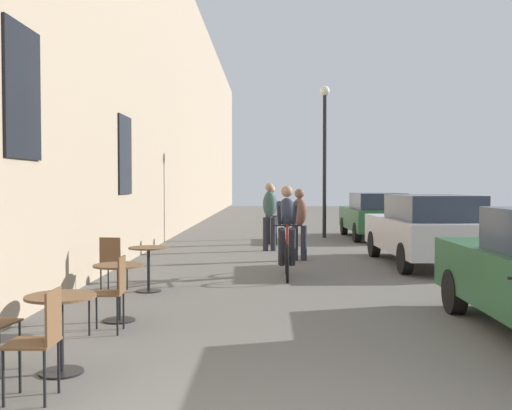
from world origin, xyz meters
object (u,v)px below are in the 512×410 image
cafe_table_mid (119,280)px  cafe_chair_mid_toward_street (113,288)px  cafe_chair_near_toward_wall (41,336)px  cafe_table_near (61,317)px  parked_car_second (427,229)px  street_lamp (325,142)px  cafe_table_far (149,259)px  cafe_chair_far_toward_street (112,260)px  parked_car_third (375,215)px  pedestrian_near (299,220)px  pedestrian_mid (269,213)px  pedestrian_far (271,211)px  cyclist_on_bicycle (287,233)px

cafe_table_mid → cafe_chair_mid_toward_street: bearing=-82.5°
cafe_chair_near_toward_wall → cafe_table_near: bearing=96.3°
cafe_chair_near_toward_wall → parked_car_second: parked_car_second is taller
street_lamp → parked_car_second: bearing=-76.6°
cafe_table_far → cafe_chair_far_toward_street: bearing=-172.4°
parked_car_second → parked_car_third: bearing=89.9°
cafe_chair_far_toward_street → pedestrian_near: 5.22m
cafe_chair_near_toward_wall → cafe_table_mid: size_ratio=1.24×
cafe_chair_far_toward_street → street_lamp: (4.31, 9.97, 2.59)m
cafe_table_near → cafe_chair_mid_toward_street: cafe_chair_mid_toward_street is taller
cafe_table_mid → street_lamp: bearing=72.9°
cafe_chair_near_toward_wall → cafe_chair_far_toward_street: same height
street_lamp → parked_car_second: street_lamp is taller
cafe_chair_far_toward_street → pedestrian_mid: 6.60m
cafe_table_near → parked_car_second: size_ratio=0.17×
cafe_table_near → pedestrian_near: (2.60, 8.25, 0.40)m
cafe_table_near → parked_car_third: parked_car_third is taller
pedestrian_far → parked_car_third: bearing=29.5°
cyclist_on_bicycle → pedestrian_near: (0.36, 2.38, 0.11)m
cafe_chair_far_toward_street → parked_car_third: 11.35m
cafe_chair_mid_toward_street → pedestrian_mid: (1.84, 8.69, 0.48)m
cyclist_on_bicycle → pedestrian_mid: pedestrian_mid is taller
cafe_chair_mid_toward_street → pedestrian_far: (1.90, 10.42, 0.44)m
cafe_chair_near_toward_wall → street_lamp: street_lamp is taller
cafe_table_far → cafe_chair_far_toward_street: cafe_chair_far_toward_street is taller
cyclist_on_bicycle → pedestrian_near: 2.41m
cafe_chair_far_toward_street → parked_car_second: parked_car_second is taller
pedestrian_near → street_lamp: street_lamp is taller
parked_car_third → cafe_chair_near_toward_wall: bearing=-109.8°
street_lamp → parked_car_second: (1.57, -6.62, -2.32)m
pedestrian_near → cafe_chair_near_toward_wall: bearing=-105.8°
cafe_chair_mid_toward_street → cyclist_on_bicycle: 4.85m
cyclist_on_bicycle → cafe_table_far: bearing=-144.2°
parked_car_second → pedestrian_far: bearing=126.5°
cafe_chair_far_toward_street → pedestrian_mid: bearing=67.4°
cafe_table_mid → pedestrian_near: pedestrian_near is taller
cafe_chair_far_toward_street → parked_car_third: (5.90, 9.69, 0.24)m
pedestrian_mid → parked_car_third: (3.37, 3.61, -0.24)m
cafe_table_far → pedestrian_far: bearing=75.4°
parked_car_third → street_lamp: bearing=170.0°
parked_car_second → pedestrian_mid: bearing=140.9°
cafe_table_near → cafe_table_far: bearing=90.5°
cafe_chair_mid_toward_street → cafe_table_near: bearing=-93.1°
cafe_table_mid → pedestrian_mid: 8.35m
cafe_chair_mid_toward_street → parked_car_third: bearing=67.0°
cafe_table_far → cafe_table_mid: bearing=-88.8°
cafe_table_near → pedestrian_mid: bearing=79.4°
cafe_chair_mid_toward_street → pedestrian_mid: bearing=78.0°
cafe_table_mid → cyclist_on_bicycle: bearing=59.2°
pedestrian_near → cafe_table_near: bearing=-107.5°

